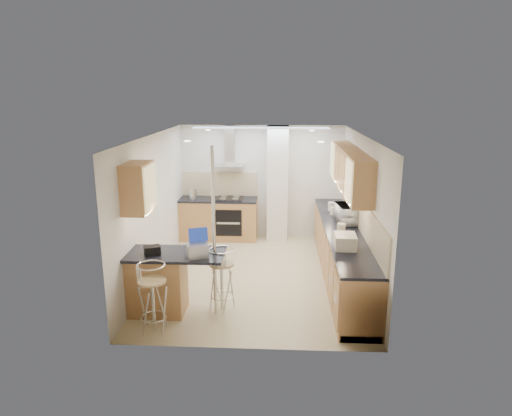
# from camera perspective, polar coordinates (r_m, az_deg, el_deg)

# --- Properties ---
(ground) EXTENTS (4.80, 4.80, 0.00)m
(ground) POSITION_cam_1_polar(r_m,az_deg,el_deg) (8.29, 0.04, -8.44)
(ground) COLOR tan
(ground) RESTS_ON ground
(room_shell) EXTENTS (3.64, 4.84, 2.51)m
(room_shell) POSITION_cam_1_polar(r_m,az_deg,el_deg) (8.18, 2.45, 2.56)
(room_shell) COLOR white
(room_shell) RESTS_ON ground
(right_counter) EXTENTS (0.63, 4.40, 0.92)m
(right_counter) POSITION_cam_1_polar(r_m,az_deg,el_deg) (8.19, 10.63, -5.54)
(right_counter) COLOR #AB7F44
(right_counter) RESTS_ON ground
(back_counter) EXTENTS (1.70, 0.63, 0.92)m
(back_counter) POSITION_cam_1_polar(r_m,az_deg,el_deg) (10.20, -4.68, -1.32)
(back_counter) COLOR #AB7F44
(back_counter) RESTS_ON ground
(peninsula) EXTENTS (1.47, 0.72, 0.94)m
(peninsula) POSITION_cam_1_polar(r_m,az_deg,el_deg) (6.93, -10.05, -9.16)
(peninsula) COLOR #AB7F44
(peninsula) RESTS_ON ground
(microwave) EXTENTS (0.49, 0.65, 0.33)m
(microwave) POSITION_cam_1_polar(r_m,az_deg,el_deg) (8.32, 11.53, -0.74)
(microwave) COLOR white
(microwave) RESTS_ON right_counter
(laptop) EXTENTS (0.35, 0.31, 0.20)m
(laptop) POSITION_cam_1_polar(r_m,az_deg,el_deg) (6.52, -7.33, -5.26)
(laptop) COLOR #98999F
(laptop) RESTS_ON peninsula
(bag) EXTENTS (0.27, 0.24, 0.12)m
(bag) POSITION_cam_1_polar(r_m,az_deg,el_deg) (6.75, -12.84, -5.16)
(bag) COLOR black
(bag) RESTS_ON peninsula
(bar_stool_near) EXTENTS (0.54, 0.54, 1.00)m
(bar_stool_near) POSITION_cam_1_polar(r_m,az_deg,el_deg) (6.45, -12.77, -10.93)
(bar_stool_near) COLOR tan
(bar_stool_near) RESTS_ON ground
(bar_stool_end) EXTENTS (0.46, 0.46, 0.97)m
(bar_stool_end) POSITION_cam_1_polar(r_m,az_deg,el_deg) (6.93, -4.30, -8.85)
(bar_stool_end) COLOR tan
(bar_stool_end) RESTS_ON ground
(jar_a) EXTENTS (0.12, 0.12, 0.16)m
(jar_a) POSITION_cam_1_polar(r_m,az_deg,el_deg) (9.15, 9.37, 0.21)
(jar_a) COLOR beige
(jar_a) RESTS_ON right_counter
(jar_b) EXTENTS (0.14, 0.14, 0.15)m
(jar_b) POSITION_cam_1_polar(r_m,az_deg,el_deg) (8.85, 9.62, -0.37)
(jar_b) COLOR beige
(jar_b) RESTS_ON right_counter
(jar_c) EXTENTS (0.18, 0.18, 0.20)m
(jar_c) POSITION_cam_1_polar(r_m,az_deg,el_deg) (7.60, 10.58, -2.66)
(jar_c) COLOR beige
(jar_c) RESTS_ON right_counter
(jar_d) EXTENTS (0.10, 0.10, 0.14)m
(jar_d) POSITION_cam_1_polar(r_m,az_deg,el_deg) (7.64, 10.73, -2.80)
(jar_d) COLOR white
(jar_d) RESTS_ON right_counter
(bread_bin) EXTENTS (0.33, 0.41, 0.21)m
(bread_bin) POSITION_cam_1_polar(r_m,az_deg,el_deg) (7.01, 11.08, -4.11)
(bread_bin) COLOR beige
(bread_bin) RESTS_ON right_counter
(kettle) EXTENTS (0.16, 0.16, 0.25)m
(kettle) POSITION_cam_1_polar(r_m,az_deg,el_deg) (10.07, -7.89, 1.80)
(kettle) COLOR silver
(kettle) RESTS_ON back_counter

